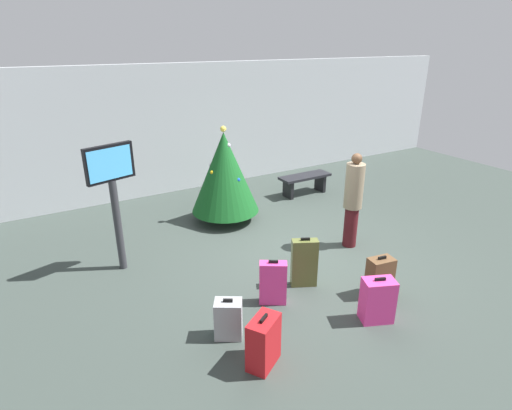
% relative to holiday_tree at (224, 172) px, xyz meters
% --- Properties ---
extents(ground_plane, '(16.00, 16.00, 0.00)m').
position_rel_holiday_tree_xyz_m(ground_plane, '(0.58, -2.03, -1.03)').
color(ground_plane, '#38423D').
extents(back_wall, '(16.00, 0.20, 3.02)m').
position_rel_holiday_tree_xyz_m(back_wall, '(0.58, 2.31, 0.48)').
color(back_wall, '#B7BCC1').
rests_on(back_wall, ground_plane).
extents(holiday_tree, '(1.37, 1.37, 1.97)m').
position_rel_holiday_tree_xyz_m(holiday_tree, '(0.00, 0.00, 0.00)').
color(holiday_tree, '#4C3319').
rests_on(holiday_tree, ground_plane).
extents(flight_info_kiosk, '(0.76, 0.29, 2.07)m').
position_rel_holiday_tree_xyz_m(flight_info_kiosk, '(-2.34, -0.90, 0.38)').
color(flight_info_kiosk, '#333338').
rests_on(flight_info_kiosk, ground_plane).
extents(waiting_bench, '(1.28, 0.44, 0.48)m').
position_rel_holiday_tree_xyz_m(waiting_bench, '(2.34, 0.41, -0.68)').
color(waiting_bench, black).
rests_on(waiting_bench, ground_plane).
extents(traveller_0, '(0.40, 0.40, 1.73)m').
position_rel_holiday_tree_xyz_m(traveller_0, '(1.42, -2.19, -0.12)').
color(traveller_0, '#4C1419').
rests_on(traveller_0, ground_plane).
extents(suitcase_0, '(0.49, 0.41, 0.65)m').
position_rel_holiday_tree_xyz_m(suitcase_0, '(0.23, -4.01, -0.73)').
color(suitcase_0, '#E5388C').
rests_on(suitcase_0, ground_plane).
extents(suitcase_1, '(0.42, 0.32, 0.80)m').
position_rel_holiday_tree_xyz_m(suitcase_1, '(-0.09, -2.82, -0.65)').
color(suitcase_1, '#59602D').
rests_on(suitcase_1, ground_plane).
extents(suitcase_2, '(0.41, 0.35, 0.68)m').
position_rel_holiday_tree_xyz_m(suitcase_2, '(-0.74, -2.97, -0.71)').
color(suitcase_2, '#E5388C').
rests_on(suitcase_2, ground_plane).
extents(suitcase_3, '(0.42, 0.38, 0.56)m').
position_rel_holiday_tree_xyz_m(suitcase_3, '(-1.62, -3.30, -0.77)').
color(suitcase_3, '#9EA0A5').
rests_on(suitcase_3, ground_plane).
extents(suitcase_4, '(0.50, 0.44, 0.66)m').
position_rel_holiday_tree_xyz_m(suitcase_4, '(-1.49, -3.94, -0.72)').
color(suitcase_4, '#B2191E').
rests_on(suitcase_4, ground_plane).
extents(suitcase_5, '(0.40, 0.29, 0.63)m').
position_rel_holiday_tree_xyz_m(suitcase_5, '(0.71, -3.59, -0.74)').
color(suitcase_5, brown).
rests_on(suitcase_5, ground_plane).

